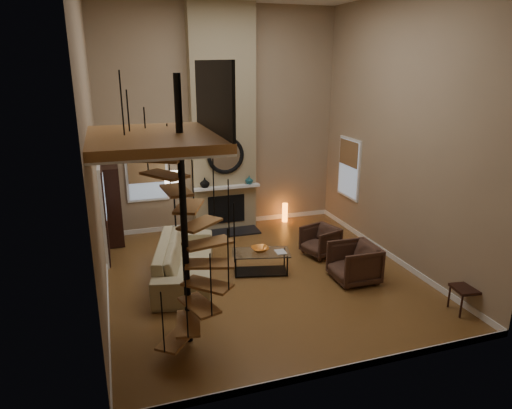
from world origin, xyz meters
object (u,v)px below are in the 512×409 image
object	(u,v)px
hutch	(112,205)
floor_lamp	(174,185)
armchair_near	(323,240)
armchair_far	(358,263)
sofa	(184,260)
coffee_table	(261,260)
accent_lamp	(285,213)
side_chair	(472,284)

from	to	relation	value
hutch	floor_lamp	size ratio (longest dim) A/B	1.09
armchair_near	armchair_far	xyz separation A→B (m)	(0.13, -1.32, 0.00)
sofa	armchair_near	world-z (taller)	sofa
coffee_table	armchair_far	bearing A→B (deg)	-27.04
sofa	accent_lamp	distance (m)	4.09
hutch	armchair_far	distance (m)	5.77
coffee_table	hutch	bearing A→B (deg)	136.58
sofa	armchair_near	bearing A→B (deg)	-72.49
coffee_table	sofa	bearing A→B (deg)	172.02
floor_lamp	side_chair	xyz separation A→B (m)	(4.34, -4.84, -0.89)
sofa	side_chair	bearing A→B (deg)	-108.52
accent_lamp	floor_lamp	bearing A→B (deg)	-169.67
accent_lamp	side_chair	size ratio (longest dim) A/B	0.55
armchair_near	side_chair	distance (m)	3.30
coffee_table	accent_lamp	world-z (taller)	accent_lamp
side_chair	accent_lamp	bearing A→B (deg)	103.71
hutch	accent_lamp	xyz separation A→B (m)	(4.43, 0.17, -0.70)
armchair_near	sofa	bearing A→B (deg)	-103.13
armchair_far	coffee_table	world-z (taller)	armchair_far
armchair_far	hutch	bearing A→B (deg)	-127.11
hutch	armchair_far	xyz separation A→B (m)	(4.53, -3.53, -0.60)
hutch	accent_lamp	bearing A→B (deg)	2.16
side_chair	coffee_table	bearing A→B (deg)	138.82
coffee_table	armchair_near	bearing A→B (deg)	15.25
hutch	sofa	bearing A→B (deg)	-62.44
armchair_near	side_chair	world-z (taller)	side_chair
hutch	armchair_far	bearing A→B (deg)	-37.94
sofa	coffee_table	world-z (taller)	sofa
armchair_far	side_chair	xyz separation A→B (m)	(1.22, -1.69, 0.17)
armchair_far	coffee_table	xyz separation A→B (m)	(-1.73, 0.88, -0.07)
armchair_near	accent_lamp	xyz separation A→B (m)	(0.03, 2.38, -0.10)
hutch	sofa	size ratio (longest dim) A/B	0.71
hutch	floor_lamp	distance (m)	1.53
hutch	floor_lamp	bearing A→B (deg)	-15.33
hutch	side_chair	world-z (taller)	hutch
sofa	floor_lamp	xyz separation A→B (m)	(0.13, 2.05, 1.02)
armchair_far	floor_lamp	world-z (taller)	floor_lamp
accent_lamp	side_chair	distance (m)	5.55
armchair_near	side_chair	size ratio (longest dim) A/B	0.75
accent_lamp	side_chair	world-z (taller)	side_chair
sofa	side_chair	size ratio (longest dim) A/B	2.80
hutch	coffee_table	bearing A→B (deg)	-43.42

